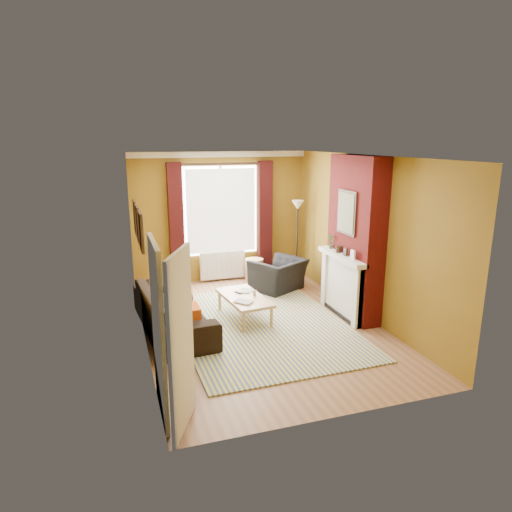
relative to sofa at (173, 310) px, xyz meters
name	(u,v)px	position (x,y,z in m)	size (l,w,h in m)	color
ground	(261,325)	(1.42, -0.28, -0.34)	(5.50, 5.50, 0.00)	brown
room_walls	(290,240)	(2.05, 0.00, 1.04)	(3.82, 5.54, 2.83)	brown
striped_rug	(261,325)	(1.43, -0.28, -0.33)	(2.79, 3.82, 0.02)	#355694
sofa	(173,310)	(0.00, 0.00, 0.00)	(2.32, 0.91, 0.68)	black
armchair	(278,275)	(2.36, 1.37, -0.01)	(1.00, 0.88, 0.65)	black
coffee_table	(244,299)	(1.24, 0.08, 0.03)	(0.77, 1.31, 0.42)	tan
wicker_stool	(254,270)	(2.07, 2.12, -0.09)	(0.48, 0.48, 0.50)	#A37446
floor_lamp	(298,218)	(2.97, 1.86, 1.07)	(0.30, 0.30, 1.78)	black
book_a	(240,304)	(1.06, -0.28, 0.09)	(0.22, 0.29, 0.03)	#999999
book_b	(240,290)	(1.25, 0.39, 0.09)	(0.20, 0.27, 0.02)	#999999
mug	(254,293)	(1.43, 0.09, 0.12)	(0.09, 0.09, 0.08)	#999999
tv_remote	(238,292)	(1.19, 0.28, 0.09)	(0.12, 0.16, 0.02)	#242426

